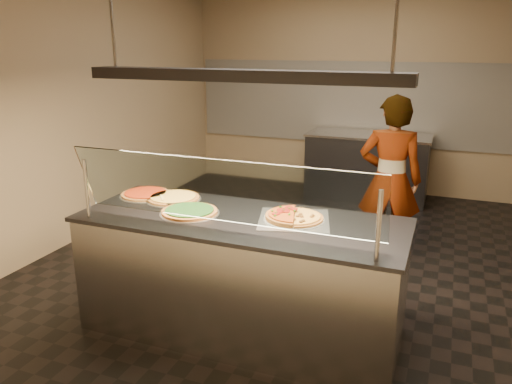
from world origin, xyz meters
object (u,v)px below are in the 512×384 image
at_px(pizza_spatula, 167,199).
at_px(prep_table, 367,166).
at_px(worker, 390,180).
at_px(heat_lamp_housing, 239,76).
at_px(sneeze_guard, 220,192).
at_px(pizza_spinach, 190,211).
at_px(pizza_tomato, 146,194).
at_px(perforated_tray, 294,219).
at_px(pizza_cheese, 174,198).
at_px(half_pizza_sausage, 308,218).
at_px(serving_counter, 241,275).
at_px(half_pizza_pepperoni, 281,214).

height_order(pizza_spatula, prep_table, pizza_spatula).
xyz_separation_m(worker, heat_lamp_housing, (-0.86, -1.76, 1.10)).
relative_size(sneeze_guard, pizza_spinach, 4.82).
bearing_deg(pizza_tomato, perforated_tray, -5.43).
bearing_deg(heat_lamp_housing, pizza_spinach, -173.39).
bearing_deg(pizza_cheese, pizza_tomato, 177.32).
height_order(pizza_cheese, heat_lamp_housing, heat_lamp_housing).
xyz_separation_m(prep_table, heat_lamp_housing, (-0.31, -3.85, 1.48)).
bearing_deg(pizza_spinach, worker, 55.17).
xyz_separation_m(sneeze_guard, pizza_spatula, (-0.69, 0.46, -0.27)).
bearing_deg(prep_table, pizza_tomato, -109.47).
relative_size(pizza_spatula, prep_table, 0.16).
height_order(half_pizza_sausage, pizza_cheese, half_pizza_sausage).
bearing_deg(pizza_tomato, serving_counter, -13.44).
bearing_deg(half_pizza_sausage, perforated_tray, 178.21).
height_order(serving_counter, half_pizza_sausage, half_pizza_sausage).
xyz_separation_m(perforated_tray, pizza_spinach, (-0.77, -0.15, 0.01)).
distance_m(prep_table, heat_lamp_housing, 4.14).
bearing_deg(pizza_spinach, perforated_tray, 10.94).
distance_m(serving_counter, perforated_tray, 0.61).
height_order(perforated_tray, half_pizza_pepperoni, half_pizza_pepperoni).
bearing_deg(pizza_tomato, sneeze_guard, -30.70).
distance_m(half_pizza_sausage, pizza_spinach, 0.89).
xyz_separation_m(serving_counter, sneeze_guard, (-0.00, -0.34, 0.76)).
relative_size(half_pizza_pepperoni, worker, 0.27).
height_order(pizza_spatula, worker, worker).
distance_m(pizza_tomato, pizza_spatula, 0.30).
bearing_deg(half_pizza_pepperoni, serving_counter, -159.19).
bearing_deg(sneeze_guard, pizza_tomato, 149.30).
relative_size(pizza_cheese, pizza_spatula, 1.64).
distance_m(sneeze_guard, half_pizza_sausage, 0.71).
bearing_deg(pizza_spinach, pizza_cheese, 138.02).
xyz_separation_m(perforated_tray, pizza_spatula, (-1.06, 0.01, 0.02)).
relative_size(perforated_tray, worker, 0.36).
relative_size(serving_counter, heat_lamp_housing, 1.05).
bearing_deg(pizza_cheese, perforated_tray, -6.13).
bearing_deg(pizza_cheese, pizza_spatula, -87.28).
distance_m(perforated_tray, half_pizza_pepperoni, 0.10).
relative_size(pizza_tomato, pizza_spatula, 1.55).
xyz_separation_m(pizza_cheese, pizza_tomato, (-0.28, 0.01, -0.00)).
bearing_deg(sneeze_guard, prep_table, 85.74).
distance_m(pizza_tomato, worker, 2.39).
height_order(half_pizza_pepperoni, pizza_spinach, half_pizza_pepperoni).
bearing_deg(pizza_tomato, prep_table, 70.53).
height_order(pizza_cheese, pizza_tomato, same).
relative_size(serving_counter, pizza_spatula, 8.74).
distance_m(half_pizza_pepperoni, heat_lamp_housing, 1.03).
height_order(serving_counter, pizza_spatula, pizza_spatula).
height_order(prep_table, heat_lamp_housing, heat_lamp_housing).
xyz_separation_m(pizza_cheese, prep_table, (1.00, 3.64, -0.48)).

